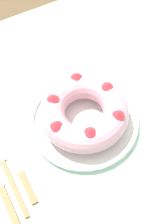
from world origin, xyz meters
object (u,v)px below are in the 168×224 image
bundt_cake (84,112)px  cake_knife (21,174)px  serving_knife (1,189)px  serving_dish (84,121)px  fork (7,172)px

bundt_cake → cake_knife: size_ratio=1.20×
cake_knife → serving_knife: bearing=-168.2°
serving_dish → bundt_cake: size_ratio=1.27×
serving_knife → cake_knife: (0.06, 0.01, 0.00)m
bundt_cake → fork: bearing=-172.6°
fork → cake_knife: size_ratio=1.14×
serving_knife → cake_knife: bearing=6.7°
bundt_cake → cake_knife: bearing=-165.6°
serving_knife → bundt_cake: bearing=9.1°
serving_dish → fork: 0.24m
serving_dish → fork: size_ratio=1.35×
serving_knife → cake_knife: same height
serving_dish → serving_knife: size_ratio=1.20×
serving_knife → cake_knife: 0.06m
serving_dish → fork: (-0.24, -0.03, -0.01)m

